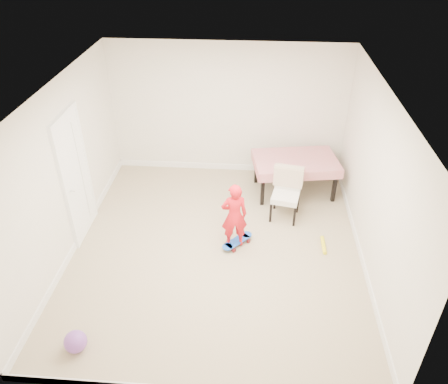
# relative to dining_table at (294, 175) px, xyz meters

# --- Properties ---
(ground) EXTENTS (5.00, 5.00, 0.00)m
(ground) POSITION_rel_dining_table_xyz_m (-1.30, -1.76, -0.35)
(ground) COLOR tan
(ground) RESTS_ON ground
(ceiling) EXTENTS (4.50, 5.00, 0.04)m
(ceiling) POSITION_rel_dining_table_xyz_m (-1.30, -1.76, 2.23)
(ceiling) COLOR white
(ceiling) RESTS_ON wall_back
(wall_back) EXTENTS (4.50, 0.04, 2.60)m
(wall_back) POSITION_rel_dining_table_xyz_m (-1.30, 0.72, 0.95)
(wall_back) COLOR silver
(wall_back) RESTS_ON ground
(wall_front) EXTENTS (4.50, 0.04, 2.60)m
(wall_front) POSITION_rel_dining_table_xyz_m (-1.30, -4.24, 0.95)
(wall_front) COLOR silver
(wall_front) RESTS_ON ground
(wall_left) EXTENTS (0.04, 5.00, 2.60)m
(wall_left) POSITION_rel_dining_table_xyz_m (-3.53, -1.76, 0.95)
(wall_left) COLOR silver
(wall_left) RESTS_ON ground
(wall_right) EXTENTS (0.04, 5.00, 2.60)m
(wall_right) POSITION_rel_dining_table_xyz_m (0.93, -1.76, 0.95)
(wall_right) COLOR silver
(wall_right) RESTS_ON ground
(door) EXTENTS (0.11, 0.94, 2.11)m
(door) POSITION_rel_dining_table_xyz_m (-3.52, -1.46, 0.67)
(door) COLOR white
(door) RESTS_ON ground
(baseboard_back) EXTENTS (4.50, 0.02, 0.12)m
(baseboard_back) POSITION_rel_dining_table_xyz_m (-1.30, 0.73, -0.29)
(baseboard_back) COLOR white
(baseboard_back) RESTS_ON ground
(baseboard_left) EXTENTS (0.02, 5.00, 0.12)m
(baseboard_left) POSITION_rel_dining_table_xyz_m (-3.54, -1.76, -0.29)
(baseboard_left) COLOR white
(baseboard_left) RESTS_ON ground
(baseboard_right) EXTENTS (0.02, 5.00, 0.12)m
(baseboard_right) POSITION_rel_dining_table_xyz_m (0.94, -1.76, -0.29)
(baseboard_right) COLOR white
(baseboard_right) RESTS_ON ground
(dining_table) EXTENTS (1.64, 1.18, 0.70)m
(dining_table) POSITION_rel_dining_table_xyz_m (0.00, 0.00, 0.00)
(dining_table) COLOR #B81309
(dining_table) RESTS_ON ground
(dining_chair) EXTENTS (0.61, 0.67, 0.92)m
(dining_chair) POSITION_rel_dining_table_xyz_m (-0.20, -0.84, 0.11)
(dining_chair) COLOR silver
(dining_chair) RESTS_ON ground
(skateboard) EXTENTS (0.57, 0.59, 0.09)m
(skateboard) POSITION_rel_dining_table_xyz_m (-0.98, -1.65, -0.31)
(skateboard) COLOR blue
(skateboard) RESTS_ON ground
(child) EXTENTS (0.45, 0.34, 1.12)m
(child) POSITION_rel_dining_table_xyz_m (-1.03, -1.67, 0.21)
(child) COLOR red
(child) RESTS_ON ground
(balloon) EXTENTS (0.28, 0.28, 0.28)m
(balloon) POSITION_rel_dining_table_xyz_m (-2.85, -3.77, -0.21)
(balloon) COLOR purple
(balloon) RESTS_ON ground
(foam_toy) EXTENTS (0.06, 0.40, 0.06)m
(foam_toy) POSITION_rel_dining_table_xyz_m (0.40, -1.59, -0.32)
(foam_toy) COLOR yellow
(foam_toy) RESTS_ON ground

